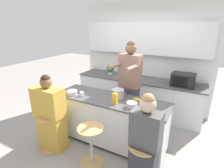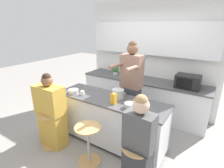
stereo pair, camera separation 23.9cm
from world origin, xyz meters
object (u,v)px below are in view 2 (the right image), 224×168
(person_cooking, at_px, (131,89))
(bar_stool_center, at_px, (88,142))
(person_wrapped_blanket, at_px, (51,113))
(fruit_bowl, at_px, (130,105))
(bar_stool_rightmost, at_px, (136,164))
(cooking_pot, at_px, (118,94))
(banana_bunch, at_px, (137,100))
(microwave, at_px, (188,82))
(person_seated_near, at_px, (138,148))
(coffee_cup_near, at_px, (83,93))
(potted_plant, at_px, (115,69))
(kitchen_island, at_px, (110,120))
(juice_carton, at_px, (114,98))
(bar_stool_leftmost, at_px, (51,127))

(person_cooking, bearing_deg, bar_stool_center, -93.25)
(person_wrapped_blanket, relative_size, fruit_bowl, 8.10)
(bar_stool_center, xyz_separation_m, bar_stool_rightmost, (0.84, -0.01, 0.00))
(cooking_pot, distance_m, banana_bunch, 0.36)
(microwave, bearing_deg, person_seated_near, -94.93)
(person_wrapped_blanket, xyz_separation_m, coffee_cup_near, (0.33, 0.49, 0.30))
(person_wrapped_blanket, relative_size, person_seated_near, 1.00)
(person_cooking, distance_m, coffee_cup_near, 0.93)
(potted_plant, bearing_deg, banana_bunch, -46.24)
(person_wrapped_blanket, xyz_separation_m, fruit_bowl, (1.30, 0.49, 0.30))
(kitchen_island, xyz_separation_m, juice_carton, (0.17, -0.15, 0.54))
(fruit_bowl, relative_size, juice_carton, 0.87)
(banana_bunch, distance_m, microwave, 1.37)
(juice_carton, xyz_separation_m, potted_plant, (-0.95, 1.58, 0.03))
(microwave, bearing_deg, fruit_bowl, -110.37)
(coffee_cup_near, bearing_deg, bar_stool_rightmost, -19.74)
(juice_carton, height_order, microwave, microwave)
(bar_stool_center, height_order, potted_plant, potted_plant)
(person_cooking, xyz_separation_m, person_seated_near, (0.71, -1.15, -0.30))
(kitchen_island, distance_m, juice_carton, 0.58)
(person_wrapped_blanket, height_order, potted_plant, person_wrapped_blanket)
(bar_stool_leftmost, bearing_deg, banana_bunch, 31.75)
(cooking_pot, bearing_deg, potted_plant, 123.66)
(person_cooking, bearing_deg, juice_carton, -84.17)
(bar_stool_rightmost, relative_size, person_cooking, 0.35)
(juice_carton, bearing_deg, banana_bunch, 43.95)
(microwave, xyz_separation_m, potted_plant, (-1.81, 0.05, 0.01))
(banana_bunch, bearing_deg, bar_stool_leftmost, -148.25)
(coffee_cup_near, relative_size, microwave, 0.21)
(fruit_bowl, bearing_deg, person_cooking, 115.68)
(kitchen_island, xyz_separation_m, banana_bunch, (0.46, 0.13, 0.47))
(kitchen_island, distance_m, banana_bunch, 0.67)
(person_wrapped_blanket, relative_size, potted_plant, 5.34)
(bar_stool_leftmost, bearing_deg, person_seated_near, 1.20)
(bar_stool_center, bearing_deg, bar_stool_rightmost, -0.35)
(fruit_bowl, xyz_separation_m, microwave, (0.56, 1.52, 0.07))
(bar_stool_leftmost, distance_m, potted_plant, 2.19)
(bar_stool_center, relative_size, fruit_bowl, 3.85)
(person_wrapped_blanket, relative_size, cooking_pot, 4.54)
(fruit_bowl, relative_size, coffee_cup_near, 1.67)
(bar_stool_rightmost, relative_size, juice_carton, 3.35)
(banana_bunch, bearing_deg, bar_stool_center, -121.19)
(cooking_pot, bearing_deg, kitchen_island, -138.31)
(kitchen_island, relative_size, microwave, 4.32)
(person_seated_near, height_order, potted_plant, person_seated_near)
(person_wrapped_blanket, bearing_deg, banana_bunch, 28.37)
(bar_stool_center, xyz_separation_m, cooking_pot, (0.11, 0.72, 0.60))
(bar_stool_rightmost, xyz_separation_m, microwave, (0.19, 2.01, 0.63))
(juice_carton, relative_size, microwave, 0.41)
(fruit_bowl, height_order, microwave, microwave)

